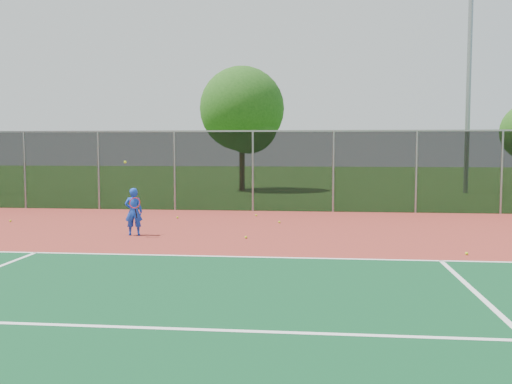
# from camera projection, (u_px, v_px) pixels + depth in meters

# --- Properties ---
(ground) EXTENTS (120.00, 120.00, 0.00)m
(ground) POSITION_uv_depth(u_px,v_px,m) (355.00, 297.00, 9.29)
(ground) COLOR #2A5819
(ground) RESTS_ON ground
(court_apron) EXTENTS (30.00, 20.00, 0.02)m
(court_apron) POSITION_uv_depth(u_px,v_px,m) (348.00, 270.00, 11.28)
(court_apron) COLOR maroon
(court_apron) RESTS_ON ground
(fence_back) EXTENTS (30.00, 0.06, 3.03)m
(fence_back) POSITION_uv_depth(u_px,v_px,m) (333.00, 170.00, 21.07)
(fence_back) COLOR black
(fence_back) RESTS_ON court_apron
(tennis_player) EXTENTS (0.59, 0.61, 2.04)m
(tennis_player) POSITION_uv_depth(u_px,v_px,m) (134.00, 211.00, 15.54)
(tennis_player) COLOR blue
(tennis_player) RESTS_ON court_apron
(practice_ball_0) EXTENTS (0.07, 0.07, 0.07)m
(practice_ball_0) POSITION_uv_depth(u_px,v_px,m) (177.00, 218.00, 19.20)
(practice_ball_0) COLOR #BDE01A
(practice_ball_0) RESTS_ON court_apron
(practice_ball_1) EXTENTS (0.07, 0.07, 0.07)m
(practice_ball_1) POSITION_uv_depth(u_px,v_px,m) (256.00, 215.00, 19.83)
(practice_ball_1) COLOR #BDE01A
(practice_ball_1) RESTS_ON court_apron
(practice_ball_2) EXTENTS (0.07, 0.07, 0.07)m
(practice_ball_2) POSITION_uv_depth(u_px,v_px,m) (246.00, 237.00, 15.04)
(practice_ball_2) COLOR #BDE01A
(practice_ball_2) RESTS_ON court_apron
(practice_ball_3) EXTENTS (0.07, 0.07, 0.07)m
(practice_ball_3) POSITION_uv_depth(u_px,v_px,m) (467.00, 253.00, 12.76)
(practice_ball_3) COLOR #BDE01A
(practice_ball_3) RESTS_ON court_apron
(practice_ball_4) EXTENTS (0.07, 0.07, 0.07)m
(practice_ball_4) POSITION_uv_depth(u_px,v_px,m) (279.00, 222.00, 18.05)
(practice_ball_4) COLOR #BDE01A
(practice_ball_4) RESTS_ON court_apron
(practice_ball_6) EXTENTS (0.07, 0.07, 0.07)m
(practice_ball_6) POSITION_uv_depth(u_px,v_px,m) (10.00, 221.00, 18.33)
(practice_ball_6) COLOR #BDE01A
(practice_ball_6) RESTS_ON court_apron
(floodlight_n) EXTENTS (0.90, 0.40, 12.95)m
(floodlight_n) POSITION_uv_depth(u_px,v_px,m) (470.00, 53.00, 29.26)
(floodlight_n) COLOR gray
(floodlight_n) RESTS_ON ground
(tree_back_left) EXTENTS (4.67, 4.67, 6.86)m
(tree_back_left) POSITION_uv_depth(u_px,v_px,m) (244.00, 113.00, 31.41)
(tree_back_left) COLOR #392614
(tree_back_left) RESTS_ON ground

